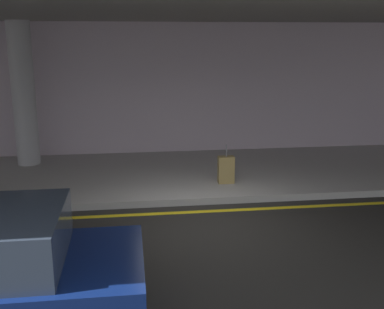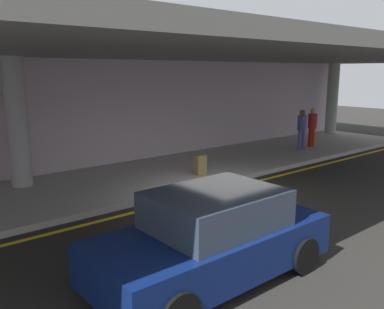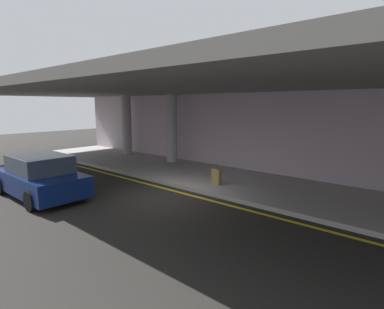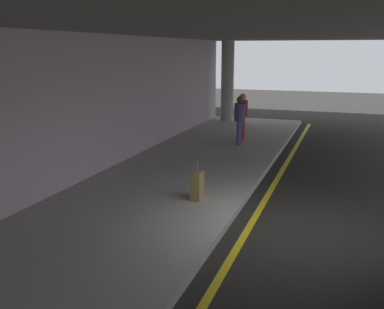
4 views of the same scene
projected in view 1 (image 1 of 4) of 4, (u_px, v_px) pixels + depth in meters
The scene contains 7 objects.
ground_plane at pixel (205, 224), 8.83m from camera, with size 60.00×60.00×0.00m, color black.
sidewalk at pixel (185, 174), 11.79m from camera, with size 26.00×4.20×0.15m, color #A4A19D.
lane_stripe_yellow at pixel (200, 212), 9.43m from camera, with size 26.00×0.14×0.01m, color yellow.
support_column_left_mid at pixel (24, 94), 12.01m from camera, with size 0.58×0.58×3.65m, color #A2A0A2.
ceiling_overhang at pixel (188, 11), 10.37m from camera, with size 28.00×13.20×0.30m, color slate.
terminal_back_wall at pixel (176, 91), 13.51m from camera, with size 26.00×0.30×3.80m, color #BAA9B4.
suitcase_upright_primary at pixel (226, 170), 10.74m from camera, with size 0.36×0.22×0.90m.
Camera 1 is at (-1.33, -8.14, 3.40)m, focal length 44.17 mm.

